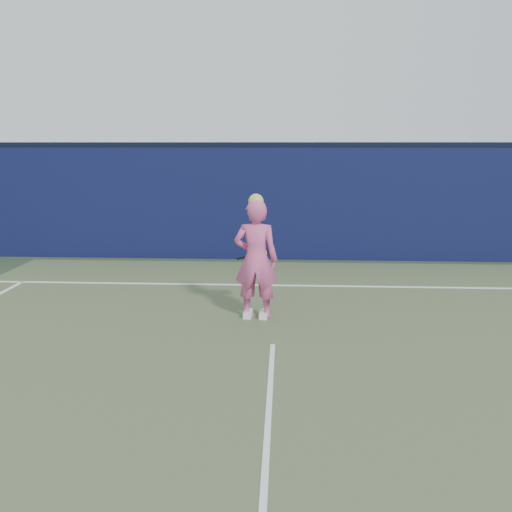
{
  "coord_description": "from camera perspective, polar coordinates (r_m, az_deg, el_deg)",
  "views": [
    {
      "loc": [
        0.13,
        -5.66,
        2.58
      ],
      "look_at": [
        -0.28,
        2.14,
        0.95
      ],
      "focal_mm": 38.0,
      "sensor_mm": 36.0,
      "label": 1
    }
  ],
  "objects": [
    {
      "name": "court_surface",
      "position": [
        4.47,
        0.85,
        -23.34
      ],
      "size": [
        11.0,
        16.0,
        0.01
      ],
      "primitive_type": "cube",
      "color": "#4B5938",
      "rests_on": "ground"
    },
    {
      "name": "ground",
      "position": [
        6.22,
        1.56,
        -12.71
      ],
      "size": [
        80.0,
        80.0,
        0.0
      ],
      "primitive_type": "plane",
      "color": "#2C4027",
      "rests_on": "ground"
    },
    {
      "name": "player",
      "position": [
        7.99,
        0.0,
        -0.34
      ],
      "size": [
        0.68,
        0.47,
        1.86
      ],
      "rotation": [
        0.0,
        0.0,
        3.07
      ],
      "color": "#D95493",
      "rests_on": "ground"
    },
    {
      "name": "wall_cap",
      "position": [
        12.16,
        2.43,
        11.65
      ],
      "size": [
        24.0,
        0.42,
        0.1
      ],
      "primitive_type": "cube",
      "color": "black",
      "rests_on": "backstop_wall"
    },
    {
      "name": "court_lines",
      "position": [
        5.91,
        1.48,
        -13.92
      ],
      "size": [
        11.0,
        12.04,
        0.01
      ],
      "color": "white",
      "rests_on": "court_surface"
    },
    {
      "name": "backstop_wall",
      "position": [
        12.23,
        2.37,
        5.54
      ],
      "size": [
        24.0,
        0.4,
        2.5
      ],
      "primitive_type": "cube",
      "color": "#0C1338",
      "rests_on": "ground"
    },
    {
      "name": "racket",
      "position": [
        8.41,
        0.24,
        0.19
      ],
      "size": [
        0.51,
        0.14,
        0.28
      ],
      "rotation": [
        0.0,
        0.0,
        -0.24
      ],
      "color": "black",
      "rests_on": "ground"
    }
  ]
}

